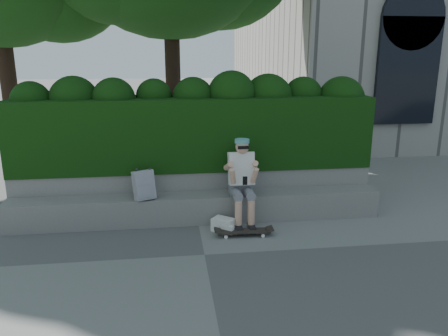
{
  "coord_description": "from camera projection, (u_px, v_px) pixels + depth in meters",
  "views": [
    {
      "loc": [
        -0.44,
        -5.44,
        2.7
      ],
      "look_at": [
        0.4,
        1.0,
        0.95
      ],
      "focal_mm": 35.0,
      "sensor_mm": 36.0,
      "label": 1
    }
  ],
  "objects": [
    {
      "name": "ground",
      "position": [
        204.0,
        255.0,
        5.97
      ],
      "size": [
        80.0,
        80.0,
        0.0
      ],
      "primitive_type": "plane",
      "color": "slate",
      "rests_on": "ground"
    },
    {
      "name": "bench_ledge",
      "position": [
        198.0,
        208.0,
        7.1
      ],
      "size": [
        6.0,
        0.45,
        0.45
      ],
      "primitive_type": "cube",
      "color": "gray",
      "rests_on": "ground"
    },
    {
      "name": "planter_wall",
      "position": [
        196.0,
        190.0,
        7.52
      ],
      "size": [
        6.0,
        0.5,
        0.75
      ],
      "primitive_type": "cube",
      "color": "gray",
      "rests_on": "ground"
    },
    {
      "name": "hedge",
      "position": [
        194.0,
        132.0,
        7.48
      ],
      "size": [
        6.0,
        1.0,
        1.2
      ],
      "primitive_type": "cube",
      "color": "black",
      "rests_on": "planter_wall"
    },
    {
      "name": "person",
      "position": [
        242.0,
        178.0,
        6.88
      ],
      "size": [
        0.4,
        0.76,
        1.38
      ],
      "color": "slate",
      "rests_on": "ground"
    },
    {
      "name": "skateboard",
      "position": [
        244.0,
        231.0,
        6.56
      ],
      "size": [
        0.8,
        0.23,
        0.08
      ],
      "rotation": [
        0.0,
        0.0,
        -0.05
      ],
      "color": "black",
      "rests_on": "ground"
    },
    {
      "name": "backpack_plaid",
      "position": [
        144.0,
        185.0,
        6.79
      ],
      "size": [
        0.35,
        0.28,
        0.46
      ],
      "primitive_type": "cube",
      "rotation": [
        0.0,
        0.0,
        0.42
      ],
      "color": "#B6B5BB",
      "rests_on": "bench_ledge"
    },
    {
      "name": "backpack_ground",
      "position": [
        223.0,
        225.0,
        6.73
      ],
      "size": [
        0.39,
        0.37,
        0.21
      ],
      "primitive_type": "cube",
      "rotation": [
        0.0,
        0.0,
        -0.67
      ],
      "color": "silver",
      "rests_on": "ground"
    }
  ]
}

